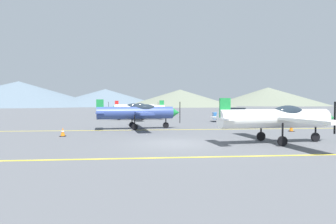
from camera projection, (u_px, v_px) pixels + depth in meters
ground_plane at (175, 143)px, 14.95m from camera, size 400.00×400.00×0.00m
apron_line_near at (186, 157)px, 11.16m from camera, size 80.00×0.16×0.01m
apron_line_far at (164, 130)px, 22.23m from camera, size 80.00×0.16×0.01m
airplane_near at (279, 118)px, 15.04m from camera, size 7.17×8.24×2.46m
airplane_mid at (139, 112)px, 23.02m from camera, size 7.18×8.23×2.46m
airplane_far at (138, 109)px, 34.74m from camera, size 7.19×8.23×2.46m
airplane_back at (136, 107)px, 44.96m from camera, size 7.10×8.19×2.46m
car_sedan at (232, 114)px, 31.25m from camera, size 4.53×2.55×1.62m
traffic_cone_front at (291, 128)px, 21.04m from camera, size 0.36×0.36×0.59m
traffic_cone_side at (63, 132)px, 17.99m from camera, size 0.36×0.36×0.59m
hill_left at (19, 94)px, 134.90m from camera, size 83.62×83.62×12.40m
hill_centerleft at (105, 98)px, 145.97m from camera, size 62.82×62.82×9.09m
hill_centerright at (180, 98)px, 134.59m from camera, size 54.88×54.88×8.32m
hill_right at (268, 97)px, 172.21m from camera, size 71.24×71.24×11.35m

